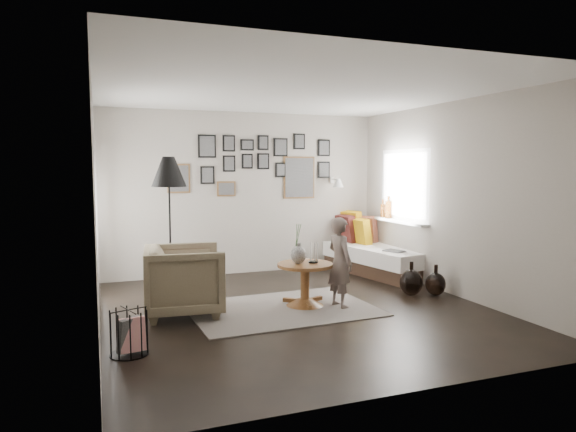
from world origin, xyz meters
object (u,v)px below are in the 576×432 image
object	(u,v)px
vase	(298,251)
magazine_basket	(129,333)
armchair	(185,280)
demijohn_small	(436,284)
floor_lamp	(169,177)
child	(340,262)
demijohn_large	(411,282)
pedestal_table	(305,286)
daybed	(374,254)

from	to	relation	value
vase	magazine_basket	xyz separation A→B (m)	(-2.06, -0.99, -0.48)
armchair	demijohn_small	size ratio (longest dim) A/B	2.14
floor_lamp	demijohn_small	xyz separation A→B (m)	(3.39, -0.82, -1.44)
vase	magazine_basket	size ratio (longest dim) A/B	1.15
magazine_basket	vase	bearing A→B (deg)	25.56
magazine_basket	child	bearing A→B (deg)	17.16
vase	armchair	xyz separation A→B (m)	(-1.37, 0.14, -0.28)
vase	child	world-z (taller)	child
vase	demijohn_large	distance (m)	1.71
floor_lamp	child	distance (m)	2.36
armchair	pedestal_table	bearing A→B (deg)	-90.30
child	pedestal_table	bearing A→B (deg)	54.52
floor_lamp	demijohn_small	bearing A→B (deg)	-13.55
floor_lamp	demijohn_small	size ratio (longest dim) A/B	4.42
armchair	demijohn_small	distance (m)	3.33
magazine_basket	demijohn_large	world-z (taller)	demijohn_large
child	magazine_basket	bearing A→B (deg)	97.26
armchair	daybed	bearing A→B (deg)	-61.60
vase	demijohn_large	xyz separation A→B (m)	(1.63, -0.02, -0.51)
pedestal_table	daybed	xyz separation A→B (m)	(1.85, 1.52, 0.05)
armchair	demijohn_large	xyz separation A→B (m)	(3.00, -0.16, -0.23)
floor_lamp	demijohn_large	size ratio (longest dim) A/B	4.02
pedestal_table	magazine_basket	size ratio (longest dim) A/B	1.61
vase	demijohn_small	size ratio (longest dim) A/B	1.17
vase	floor_lamp	size ratio (longest dim) A/B	0.26
vase	armchair	bearing A→B (deg)	174.11
pedestal_table	magazine_basket	bearing A→B (deg)	-155.72
pedestal_table	child	xyz separation A→B (m)	(0.39, -0.19, 0.31)
magazine_basket	demijohn_large	bearing A→B (deg)	14.71
pedestal_table	vase	bearing A→B (deg)	165.96
pedestal_table	daybed	distance (m)	2.40
daybed	demijohn_large	size ratio (longest dim) A/B	4.59
demijohn_small	daybed	bearing A→B (deg)	90.02
daybed	child	xyz separation A→B (m)	(-1.47, -1.71, 0.26)
vase	floor_lamp	distance (m)	1.85
floor_lamp	demijohn_large	bearing A→B (deg)	-12.74
armchair	floor_lamp	size ratio (longest dim) A/B	0.48
armchair	child	xyz separation A→B (m)	(1.84, -0.35, 0.15)
demijohn_small	child	xyz separation A→B (m)	(-1.47, -0.07, 0.40)
daybed	magazine_basket	distance (m)	4.71
vase	magazine_basket	world-z (taller)	vase
pedestal_table	armchair	xyz separation A→B (m)	(-1.45, 0.16, 0.16)
child	demijohn_large	bearing A→B (deg)	-90.71
daybed	demijohn_large	bearing A→B (deg)	-112.74
armchair	magazine_basket	size ratio (longest dim) A/B	2.10
pedestal_table	floor_lamp	distance (m)	2.16
pedestal_table	floor_lamp	xyz separation A→B (m)	(-1.54, 0.70, 1.35)
floor_lamp	child	size ratio (longest dim) A/B	1.66
daybed	armchair	xyz separation A→B (m)	(-3.31, -1.36, 0.11)
vase	child	xyz separation A→B (m)	(0.47, -0.21, -0.13)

